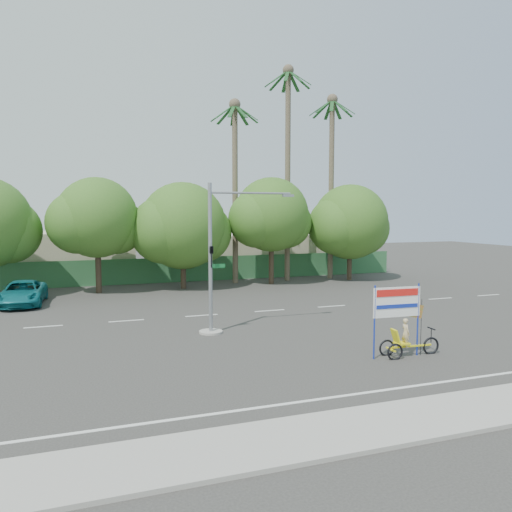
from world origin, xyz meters
name	(u,v)px	position (x,y,z in m)	size (l,w,h in m)	color
ground	(294,350)	(0.00, 0.00, 0.00)	(120.00, 120.00, 0.00)	#33302D
sidewalk_near	(408,420)	(0.00, -7.50, 0.06)	(50.00, 2.40, 0.12)	gray
fence	(187,269)	(0.00, 21.50, 1.00)	(38.00, 0.08, 2.00)	#336B3D
building_left	(57,256)	(-10.00, 26.00, 2.00)	(12.00, 8.00, 4.00)	beige
building_right	(260,253)	(8.00, 26.00, 1.80)	(14.00, 8.00, 3.60)	beige
tree_left	(96,221)	(-7.05, 18.00, 5.06)	(6.66, 5.60, 8.07)	#473828
tree_center	(182,228)	(-1.05, 18.00, 4.47)	(7.62, 6.40, 7.85)	#473828
tree_right	(271,217)	(5.95, 18.00, 5.24)	(6.90, 5.80, 8.36)	#473828
tree_far_right	(350,224)	(12.95, 18.00, 4.64)	(7.38, 6.20, 7.94)	#473828
palm_tall	(288,153)	(8.00, 19.50, 10.46)	(3.73, 3.79, 17.45)	#70604C
palm_mid	(331,167)	(12.00, 19.50, 9.40)	(3.73, 3.79, 15.45)	#70604C
palm_short	(235,171)	(3.50, 19.50, 8.86)	(3.73, 3.79, 14.45)	#70604C
traffic_signal	(217,271)	(-2.20, 3.98, 2.92)	(4.72, 1.10, 7.00)	gray
trike_billboard	(403,327)	(3.62, -2.23, 1.17)	(2.97, 0.71, 2.91)	black
pickup_truck	(23,293)	(-11.56, 14.73, 0.73)	(2.42, 5.25, 1.46)	#106E76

